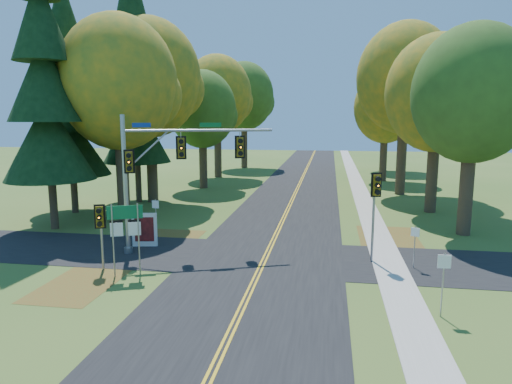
# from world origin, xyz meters

# --- Properties ---
(ground) EXTENTS (160.00, 160.00, 0.00)m
(ground) POSITION_xyz_m (0.00, 0.00, 0.00)
(ground) COLOR #385C20
(ground) RESTS_ON ground
(road_main) EXTENTS (8.00, 160.00, 0.02)m
(road_main) POSITION_xyz_m (0.00, 0.00, 0.01)
(road_main) COLOR black
(road_main) RESTS_ON ground
(road_cross) EXTENTS (60.00, 6.00, 0.02)m
(road_cross) POSITION_xyz_m (0.00, 2.00, 0.01)
(road_cross) COLOR black
(road_cross) RESTS_ON ground
(centerline_left) EXTENTS (0.10, 160.00, 0.01)m
(centerline_left) POSITION_xyz_m (-0.10, 0.00, 0.03)
(centerline_left) COLOR gold
(centerline_left) RESTS_ON road_main
(centerline_right) EXTENTS (0.10, 160.00, 0.01)m
(centerline_right) POSITION_xyz_m (0.10, 0.00, 0.03)
(centerline_right) COLOR gold
(centerline_right) RESTS_ON road_main
(sidewalk_east) EXTENTS (1.60, 160.00, 0.06)m
(sidewalk_east) POSITION_xyz_m (6.20, 0.00, 0.03)
(sidewalk_east) COLOR #9E998E
(sidewalk_east) RESTS_ON ground
(leaf_patch_w_near) EXTENTS (4.00, 6.00, 0.00)m
(leaf_patch_w_near) POSITION_xyz_m (-6.50, 4.00, 0.01)
(leaf_patch_w_near) COLOR brown
(leaf_patch_w_near) RESTS_ON ground
(leaf_patch_e) EXTENTS (3.50, 8.00, 0.00)m
(leaf_patch_e) POSITION_xyz_m (6.80, 6.00, 0.01)
(leaf_patch_e) COLOR brown
(leaf_patch_e) RESTS_ON ground
(leaf_patch_w_far) EXTENTS (3.00, 5.00, 0.00)m
(leaf_patch_w_far) POSITION_xyz_m (-7.50, -3.00, 0.01)
(leaf_patch_w_far) COLOR brown
(leaf_patch_w_far) RESTS_ON ground
(tree_w_a) EXTENTS (8.00, 8.00, 14.15)m
(tree_w_a) POSITION_xyz_m (-11.13, 9.38, 9.49)
(tree_w_a) COLOR #38281C
(tree_w_a) RESTS_ON ground
(tree_e_a) EXTENTS (7.20, 7.20, 12.73)m
(tree_e_a) POSITION_xyz_m (11.57, 8.77, 8.53)
(tree_e_a) COLOR #38281C
(tree_e_a) RESTS_ON ground
(tree_w_b) EXTENTS (8.60, 8.60, 15.38)m
(tree_w_b) POSITION_xyz_m (-11.72, 16.29, 10.37)
(tree_w_b) COLOR #38281C
(tree_w_b) RESTS_ON ground
(tree_e_b) EXTENTS (7.60, 7.60, 13.33)m
(tree_e_b) POSITION_xyz_m (10.97, 15.58, 8.90)
(tree_e_b) COLOR #38281C
(tree_e_b) RESTS_ON ground
(tree_w_c) EXTENTS (6.80, 6.80, 11.91)m
(tree_w_c) POSITION_xyz_m (-9.54, 24.47, 7.94)
(tree_w_c) COLOR #38281C
(tree_w_c) RESTS_ON ground
(tree_e_c) EXTENTS (8.80, 8.80, 15.79)m
(tree_e_c) POSITION_xyz_m (9.88, 23.69, 10.66)
(tree_e_c) COLOR #38281C
(tree_e_c) RESTS_ON ground
(tree_w_d) EXTENTS (8.20, 8.20, 14.56)m
(tree_w_d) POSITION_xyz_m (-10.13, 33.18, 9.78)
(tree_w_d) COLOR #38281C
(tree_w_d) RESTS_ON ground
(tree_e_d) EXTENTS (7.00, 7.00, 12.32)m
(tree_e_d) POSITION_xyz_m (9.26, 32.87, 8.24)
(tree_e_d) COLOR #38281C
(tree_e_d) RESTS_ON ground
(tree_w_e) EXTENTS (8.40, 8.40, 14.97)m
(tree_w_e) POSITION_xyz_m (-8.92, 44.09, 10.07)
(tree_w_e) COLOR #38281C
(tree_w_e) RESTS_ON ground
(tree_e_e) EXTENTS (7.80, 7.80, 13.74)m
(tree_e_e) POSITION_xyz_m (10.47, 43.58, 9.19)
(tree_e_e) COLOR #38281C
(tree_e_e) RESTS_ON ground
(pine_a) EXTENTS (5.60, 5.60, 19.48)m
(pine_a) POSITION_xyz_m (-14.50, 6.00, 9.18)
(pine_a) COLOR #38281C
(pine_a) RESTS_ON ground
(pine_b) EXTENTS (5.60, 5.60, 17.31)m
(pine_b) POSITION_xyz_m (-16.00, 11.00, 8.16)
(pine_b) COLOR #38281C
(pine_b) RESTS_ON ground
(pine_c) EXTENTS (5.60, 5.60, 20.56)m
(pine_c) POSITION_xyz_m (-13.00, 16.00, 9.69)
(pine_c) COLOR #38281C
(pine_c) RESTS_ON ground
(traffic_mast) EXTENTS (7.65, 3.22, 7.36)m
(traffic_mast) POSITION_xyz_m (-5.51, 2.31, 4.73)
(traffic_mast) COLOR #93979B
(traffic_mast) RESTS_ON ground
(east_signal_pole) EXTENTS (0.52, 0.61, 4.56)m
(east_signal_pole) POSITION_xyz_m (5.43, 1.98, 3.46)
(east_signal_pole) COLOR gray
(east_signal_pole) RESTS_ON ground
(ped_signal_pole) EXTENTS (0.49, 0.59, 3.22)m
(ped_signal_pole) POSITION_xyz_m (-7.36, -1.26, 2.40)
(ped_signal_pole) COLOR gray
(ped_signal_pole) RESTS_ON ground
(route_sign_cluster) EXTENTS (1.48, 0.63, 3.37)m
(route_sign_cluster) POSITION_xyz_m (-5.91, -1.69, 2.38)
(route_sign_cluster) COLOR gray
(route_sign_cluster) RESTS_ON ground
(info_kiosk) EXTENTS (1.39, 0.44, 1.91)m
(info_kiosk) POSITION_xyz_m (-7.01, 2.99, 0.95)
(info_kiosk) COLOR silver
(info_kiosk) RESTS_ON ground
(reg_sign_e_north) EXTENTS (0.38, 0.18, 2.08)m
(reg_sign_e_north) POSITION_xyz_m (7.30, 1.49, 1.42)
(reg_sign_e_north) COLOR gray
(reg_sign_e_north) RESTS_ON ground
(reg_sign_e_south) EXTENTS (0.47, 0.07, 2.44)m
(reg_sign_e_south) POSITION_xyz_m (7.32, -4.01, 1.67)
(reg_sign_e_south) COLOR gray
(reg_sign_e_south) RESTS_ON ground
(reg_sign_w) EXTENTS (0.45, 0.09, 2.33)m
(reg_sign_w) POSITION_xyz_m (-7.16, 5.11, 1.60)
(reg_sign_w) COLOR gray
(reg_sign_w) RESTS_ON ground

